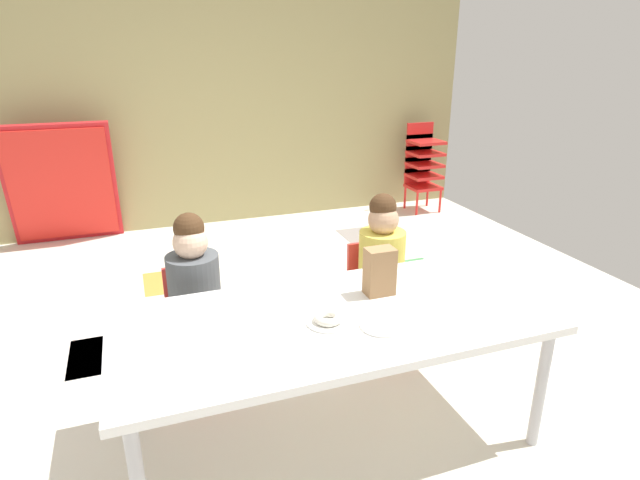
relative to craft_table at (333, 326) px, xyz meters
name	(u,v)px	position (x,y,z in m)	size (l,w,h in m)	color
ground_plane	(279,365)	(-0.07, 0.63, -0.57)	(5.52, 5.45, 0.02)	silver
back_wall	(195,79)	(-0.08, 3.35, 0.82)	(5.52, 0.10, 2.77)	tan
craft_table	(333,326)	(0.00, 0.00, 0.00)	(1.81, 0.84, 0.61)	white
seated_child_near_camera	(194,284)	(-0.50, 0.65, -0.01)	(0.33, 0.33, 0.92)	red
seated_child_middle_seat	(381,257)	(0.54, 0.65, -0.01)	(0.32, 0.31, 0.92)	red
kid_chair_red_stack	(423,162)	(2.18, 2.98, -0.05)	(0.32, 0.30, 0.92)	red
folded_activity_table	(62,185)	(-1.32, 3.15, -0.02)	(0.90, 0.29, 1.09)	red
paper_bag_brown	(380,271)	(0.28, 0.13, 0.16)	(0.13, 0.09, 0.22)	#9E754C
paper_plate_near_edge	(328,322)	(-0.04, -0.05, 0.05)	(0.18, 0.18, 0.01)	white
paper_plate_center_table	(382,326)	(0.15, -0.15, 0.05)	(0.18, 0.18, 0.01)	white
donut_powdered_on_plate	(328,318)	(-0.04, -0.05, 0.07)	(0.12, 0.12, 0.03)	white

